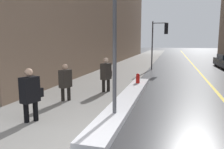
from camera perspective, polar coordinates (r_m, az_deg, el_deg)
The scene contains 10 objects.
ground_plane at distance 5.29m, azimuth -7.70°, elevation -17.98°, with size 160.00×160.00×0.00m, color #38383A.
sidewalk_slab at distance 19.87m, azimuth 3.97°, elevation 1.81°, with size 4.00×80.00×0.01m.
road_centre_stripe at distance 19.60m, azimuth 21.43°, elevation 1.12°, with size 0.16×80.00×0.00m.
snow_bank_curb at distance 8.84m, azimuth 4.07°, elevation -6.26°, with size 0.79×8.69×0.19m.
lamp_post at distance 6.53m, azimuth 0.70°, elevation 17.40°, with size 0.28×0.28×5.71m.
traffic_light_near at distance 18.77m, azimuth 12.58°, elevation 10.07°, with size 1.31×0.32×4.01m.
pedestrian_with_shoulder_bag at distance 6.81m, azimuth -20.58°, elevation -4.44°, with size 0.43×0.76×1.60m.
pedestrian_trailing at distance 8.82m, azimuth -12.07°, elevation -1.58°, with size 0.40×0.54×1.49m.
pedestrian_in_glasses at distance 10.21m, azimuth -1.56°, elevation 0.35°, with size 0.44×0.76×1.61m.
fire_hydrant at distance 11.60m, azimuth 6.75°, elevation -1.44°, with size 0.20×0.20×0.70m.
Camera 1 is at (1.89, -4.34, 2.37)m, focal length 35.00 mm.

